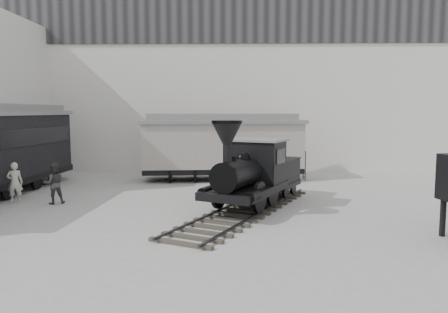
{
  "coord_description": "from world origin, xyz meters",
  "views": [
    {
      "loc": [
        0.66,
        -13.76,
        3.84
      ],
      "look_at": [
        0.28,
        3.92,
        2.0
      ],
      "focal_mm": 35.0,
      "sensor_mm": 36.0,
      "label": 1
    }
  ],
  "objects_px": {
    "visitor_a": "(15,182)",
    "visitor_b": "(54,183)",
    "locomotive": "(252,177)",
    "boxcar": "(223,145)"
  },
  "relations": [
    {
      "from": "boxcar",
      "to": "visitor_a",
      "type": "xyz_separation_m",
      "value": [
        -8.57,
        -6.45,
        -1.08
      ]
    },
    {
      "from": "locomotive",
      "to": "visitor_a",
      "type": "bearing_deg",
      "value": -159.78
    },
    {
      "from": "visitor_a",
      "to": "locomotive",
      "type": "bearing_deg",
      "value": 157.83
    },
    {
      "from": "boxcar",
      "to": "visitor_a",
      "type": "relative_size",
      "value": 5.4
    },
    {
      "from": "visitor_b",
      "to": "visitor_a",
      "type": "bearing_deg",
      "value": -31.64
    },
    {
      "from": "boxcar",
      "to": "visitor_b",
      "type": "relative_size",
      "value": 5.39
    },
    {
      "from": "locomotive",
      "to": "visitor_b",
      "type": "bearing_deg",
      "value": -159.69
    },
    {
      "from": "visitor_a",
      "to": "visitor_b",
      "type": "xyz_separation_m",
      "value": [
        1.73,
        -0.16,
        0.0
      ]
    },
    {
      "from": "locomotive",
      "to": "boxcar",
      "type": "xyz_separation_m",
      "value": [
        -1.36,
        7.32,
        0.68
      ]
    },
    {
      "from": "locomotive",
      "to": "visitor_a",
      "type": "relative_size",
      "value": 5.63
    }
  ]
}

